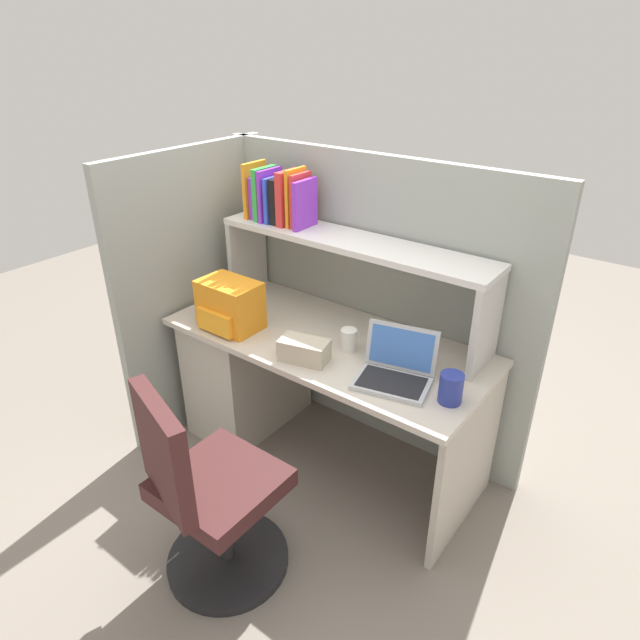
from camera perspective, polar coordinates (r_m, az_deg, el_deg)
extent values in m
plane|color=slate|center=(3.11, 0.57, -13.68)|extent=(8.00, 8.00, 0.00)
cube|color=beige|center=(2.69, 0.64, -2.16)|extent=(1.60, 0.70, 0.03)
cube|color=#B6AD9F|center=(3.19, -7.38, -4.89)|extent=(0.40, 0.64, 0.70)
cube|color=#B6AD9F|center=(2.61, 14.95, -14.25)|extent=(0.03, 0.64, 0.70)
cube|color=#939991|center=(2.95, 5.05, 1.79)|extent=(1.84, 0.05, 1.55)
cube|color=#939991|center=(3.16, -12.40, 3.09)|extent=(0.05, 1.06, 1.55)
cube|color=beige|center=(3.15, -7.48, 6.68)|extent=(0.03, 0.28, 0.42)
cube|color=beige|center=(2.46, 16.75, -0.54)|extent=(0.03, 0.28, 0.42)
cube|color=silver|center=(2.66, 3.29, 8.04)|extent=(1.44, 0.28, 0.03)
cube|color=orange|center=(2.97, -6.72, 13.18)|extent=(0.02, 0.17, 0.28)
cube|color=purple|center=(2.97, -6.10, 12.52)|extent=(0.03, 0.16, 0.22)
cube|color=green|center=(2.93, -5.66, 12.84)|extent=(0.03, 0.17, 0.27)
cube|color=purple|center=(2.90, -5.16, 12.69)|extent=(0.02, 0.18, 0.26)
cube|color=blue|center=(2.89, -4.54, 12.33)|extent=(0.02, 0.18, 0.23)
cube|color=black|center=(2.87, -3.97, 12.20)|extent=(0.04, 0.16, 0.23)
cube|color=red|center=(2.83, -3.25, 12.45)|extent=(0.04, 0.16, 0.27)
cube|color=orange|center=(2.81, -2.51, 12.49)|extent=(0.02, 0.15, 0.28)
cube|color=red|center=(2.80, -2.01, 12.22)|extent=(0.02, 0.15, 0.26)
cube|color=purple|center=(2.77, -1.56, 11.82)|extent=(0.03, 0.17, 0.24)
cube|color=#B7BABF|center=(2.36, 7.43, -6.42)|extent=(0.35, 0.29, 0.02)
cube|color=black|center=(2.35, 7.37, -6.32)|extent=(0.30, 0.23, 0.00)
cube|color=#B7BABF|center=(2.40, 8.41, -2.80)|extent=(0.31, 0.12, 0.20)
cube|color=#3F72CC|center=(2.39, 8.36, -2.88)|extent=(0.27, 0.10, 0.16)
cube|color=orange|center=(2.78, -9.22, 1.58)|extent=(0.30, 0.20, 0.24)
cube|color=#FFA123|center=(2.74, -10.69, -0.22)|extent=(0.22, 0.04, 0.11)
cube|color=#262628|center=(3.07, -10.26, 1.97)|extent=(0.07, 0.11, 0.03)
cylinder|color=white|center=(2.56, 2.97, -2.07)|extent=(0.08, 0.08, 0.11)
cube|color=#BFB299|center=(2.49, -1.64, -3.12)|extent=(0.24, 0.17, 0.10)
cylinder|color=navy|center=(2.27, 13.32, -6.83)|extent=(0.10, 0.10, 0.13)
cylinder|color=black|center=(2.65, -9.40, -23.07)|extent=(0.52, 0.52, 0.04)
cylinder|color=#262628|center=(2.48, -9.82, -19.75)|extent=(0.05, 0.05, 0.41)
cube|color=#3F1E1E|center=(2.33, -10.23, -16.31)|extent=(0.44, 0.44, 0.08)
cube|color=#3F1E1E|center=(2.11, -15.83, -13.04)|extent=(0.40, 0.18, 0.44)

